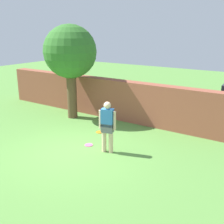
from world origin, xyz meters
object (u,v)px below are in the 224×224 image
frisbee_orange (100,132)px  tree (70,53)px  frisbee_pink (89,145)px  person (107,125)px

frisbee_orange → tree: bearing=157.8°
frisbee_orange → frisbee_pink: (0.41, -1.16, 0.00)m
person → frisbee_pink: person is taller
tree → person: size_ratio=2.40×
tree → frisbee_pink: 4.20m
tree → frisbee_pink: (2.48, -2.01, -2.74)m
person → frisbee_orange: person is taller
person → frisbee_orange: 1.95m
person → frisbee_pink: size_ratio=6.00×
tree → frisbee_orange: size_ratio=14.42×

